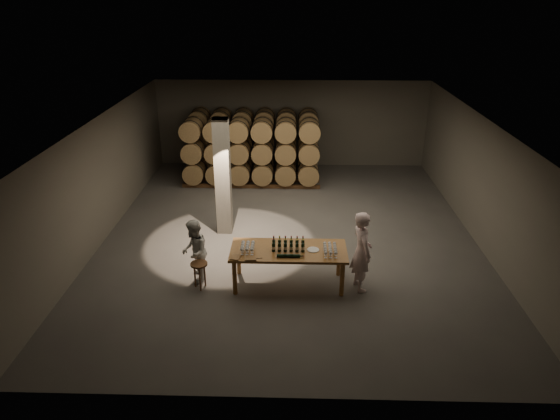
{
  "coord_description": "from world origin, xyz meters",
  "views": [
    {
      "loc": [
        0.09,
        -12.3,
        6.24
      ],
      "look_at": [
        -0.24,
        -0.79,
        1.1
      ],
      "focal_mm": 32.0,
      "sensor_mm": 36.0,
      "label": 1
    }
  ],
  "objects_px": {
    "bottle_cluster": "(288,246)",
    "stool": "(199,268)",
    "person_man": "(362,251)",
    "notebook_near": "(251,258)",
    "plate": "(313,250)",
    "person_woman": "(194,252)",
    "tasting_table": "(289,254)"
  },
  "relations": [
    {
      "from": "plate",
      "to": "person_woman",
      "type": "xyz_separation_m",
      "value": [
        -2.69,
        0.11,
        -0.15
      ]
    },
    {
      "from": "stool",
      "to": "notebook_near",
      "type": "bearing_deg",
      "value": -11.22
    },
    {
      "from": "bottle_cluster",
      "to": "stool",
      "type": "height_order",
      "value": "bottle_cluster"
    },
    {
      "from": "notebook_near",
      "to": "person_woman",
      "type": "distance_m",
      "value": 1.45
    },
    {
      "from": "plate",
      "to": "person_woman",
      "type": "relative_size",
      "value": 0.18
    },
    {
      "from": "notebook_near",
      "to": "stool",
      "type": "relative_size",
      "value": 0.38
    },
    {
      "from": "person_man",
      "to": "bottle_cluster",
      "type": "bearing_deg",
      "value": 72.86
    },
    {
      "from": "tasting_table",
      "to": "notebook_near",
      "type": "relative_size",
      "value": 10.82
    },
    {
      "from": "notebook_near",
      "to": "person_man",
      "type": "distance_m",
      "value": 2.44
    },
    {
      "from": "bottle_cluster",
      "to": "tasting_table",
      "type": "bearing_deg",
      "value": 68.74
    },
    {
      "from": "person_woman",
      "to": "plate",
      "type": "bearing_deg",
      "value": 81.67
    },
    {
      "from": "plate",
      "to": "person_man",
      "type": "distance_m",
      "value": 1.07
    },
    {
      "from": "plate",
      "to": "notebook_near",
      "type": "bearing_deg",
      "value": -162.09
    },
    {
      "from": "person_man",
      "to": "person_woman",
      "type": "relative_size",
      "value": 1.24
    },
    {
      "from": "notebook_near",
      "to": "person_woman",
      "type": "height_order",
      "value": "person_woman"
    },
    {
      "from": "bottle_cluster",
      "to": "person_woman",
      "type": "bearing_deg",
      "value": 176.79
    },
    {
      "from": "bottle_cluster",
      "to": "person_man",
      "type": "distance_m",
      "value": 1.62
    },
    {
      "from": "bottle_cluster",
      "to": "plate",
      "type": "bearing_deg",
      "value": 1.15
    },
    {
      "from": "plate",
      "to": "notebook_near",
      "type": "xyz_separation_m",
      "value": [
        -1.36,
        -0.44,
        0.01
      ]
    },
    {
      "from": "plate",
      "to": "person_man",
      "type": "relative_size",
      "value": 0.14
    },
    {
      "from": "bottle_cluster",
      "to": "stool",
      "type": "xyz_separation_m",
      "value": [
        -1.99,
        -0.19,
        -0.49
      ]
    },
    {
      "from": "notebook_near",
      "to": "person_man",
      "type": "relative_size",
      "value": 0.13
    },
    {
      "from": "person_man",
      "to": "notebook_near",
      "type": "bearing_deg",
      "value": 83.99
    },
    {
      "from": "person_woman",
      "to": "bottle_cluster",
      "type": "bearing_deg",
      "value": 80.77
    },
    {
      "from": "tasting_table",
      "to": "person_man",
      "type": "bearing_deg",
      "value": -3.98
    },
    {
      "from": "stool",
      "to": "plate",
      "type": "bearing_deg",
      "value": 4.59
    },
    {
      "from": "stool",
      "to": "person_man",
      "type": "bearing_deg",
      "value": 1.64
    },
    {
      "from": "stool",
      "to": "person_woman",
      "type": "height_order",
      "value": "person_woman"
    },
    {
      "from": "tasting_table",
      "to": "person_man",
      "type": "relative_size",
      "value": 1.38
    },
    {
      "from": "tasting_table",
      "to": "plate",
      "type": "distance_m",
      "value": 0.56
    },
    {
      "from": "bottle_cluster",
      "to": "person_man",
      "type": "bearing_deg",
      "value": -3.17
    },
    {
      "from": "person_man",
      "to": "stool",
      "type": "bearing_deg",
      "value": 77.67
    }
  ]
}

